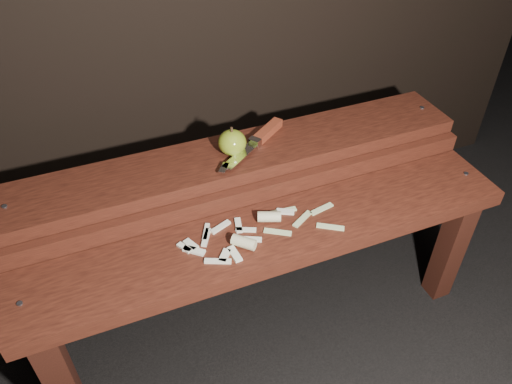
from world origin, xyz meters
name	(u,v)px	position (x,y,z in m)	size (l,w,h in m)	color
ground	(264,320)	(0.00, 0.00, 0.00)	(60.00, 60.00, 0.00)	black
bench_front_tier	(275,253)	(0.00, -0.06, 0.35)	(1.20, 0.20, 0.42)	black
bench_rear_tier	(241,178)	(0.00, 0.17, 0.41)	(1.20, 0.21, 0.50)	black
apple	(232,142)	(-0.02, 0.17, 0.53)	(0.07, 0.07, 0.08)	olive
knife	(261,137)	(0.07, 0.19, 0.51)	(0.23, 0.17, 0.02)	maroon
apple_scraps	(251,232)	(-0.05, -0.04, 0.43)	(0.40, 0.14, 0.03)	beige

